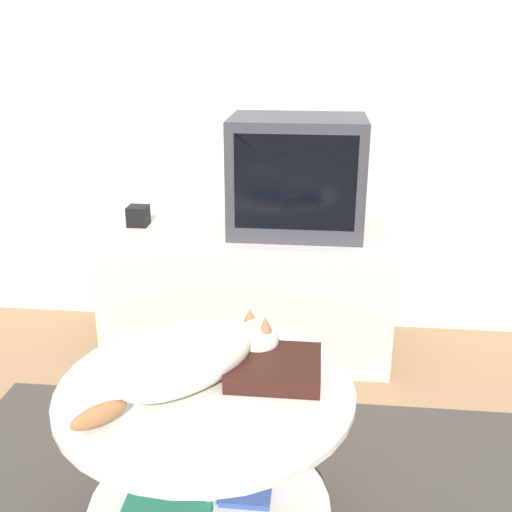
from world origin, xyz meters
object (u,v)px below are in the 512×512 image
Objects in this scene: cat at (197,360)px; dvd_box at (274,367)px; tv at (297,175)px; speaker at (138,216)px.

dvd_box is at bearing -28.84° from cat.
tv is 6.31× the size of speaker.
tv is at bearing 33.79° from cat.
dvd_box is (-0.01, -1.09, -0.26)m from tv.
tv is 2.28× the size of dvd_box.
tv is 1.18× the size of cat.
dvd_box is 0.52× the size of cat.
tv is at bearing 89.58° from dvd_box.
speaker is 1.28m from dvd_box.
speaker is 1.25m from cat.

